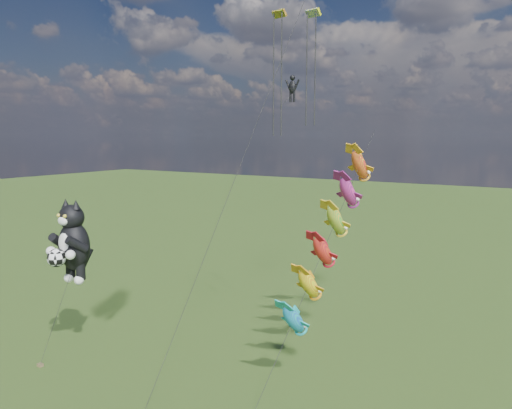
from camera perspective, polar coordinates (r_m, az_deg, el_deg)
The scene contains 4 objects.
ground at distance 38.38m, azimuth -21.28°, elevation -17.74°, with size 300.00×300.00×0.00m, color #1C380E.
cat_kite_rig at distance 38.68m, azimuth -20.33°, elevation -3.92°, with size 2.83×4.33×11.71m.
fish_windsock_rig at distance 34.62m, azimuth 8.38°, elevation -3.62°, with size 2.07×15.90×16.70m.
parafoil_rig at distance 35.52m, azimuth 3.96°, elevation 13.94°, with size 2.81×17.47×27.30m.
Camera 1 is at (28.15, -20.37, 16.30)m, focal length 35.00 mm.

